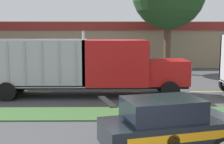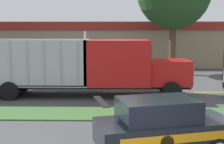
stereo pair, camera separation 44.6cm
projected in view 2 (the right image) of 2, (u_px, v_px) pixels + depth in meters
name	position (u px, v px, depth m)	size (l,w,h in m)	color
grass_verge	(128.00, 114.00, 13.89)	(120.00, 2.18, 0.06)	#3D6633
centre_line_3	(36.00, 91.00, 19.04)	(2.40, 0.14, 0.01)	yellow
centre_line_4	(124.00, 92.00, 18.94)	(2.40, 0.14, 0.01)	yellow
centre_line_5	(213.00, 92.00, 18.83)	(2.40, 0.14, 0.01)	yellow
dump_truck_mid	(98.00, 68.00, 17.66)	(12.87, 2.86, 3.68)	black
rally_car	(163.00, 126.00, 9.38)	(4.44, 2.77, 1.75)	black
store_building_backdrop	(120.00, 43.00, 36.27)	(35.07, 12.10, 4.55)	#9E896B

